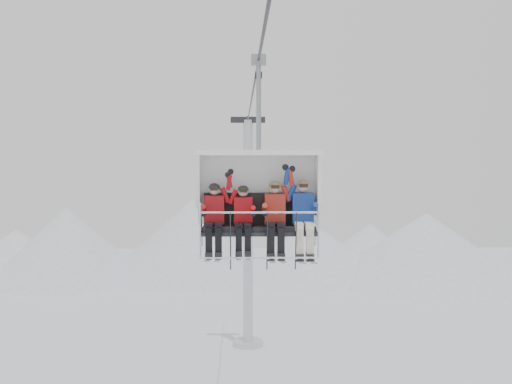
{
  "coord_description": "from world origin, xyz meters",
  "views": [
    {
      "loc": [
        -0.33,
        -15.27,
        11.49
      ],
      "look_at": [
        0.0,
        0.0,
        10.52
      ],
      "focal_mm": 45.0,
      "sensor_mm": 36.0,
      "label": 1
    }
  ],
  "objects_px": {
    "skier_far_left": "(214,217)",
    "skier_center_right": "(275,215)",
    "chairlift_carrier": "(258,190)",
    "lift_tower_right": "(248,249)",
    "skier_far_right": "(303,215)",
    "skier_center_left": "(243,218)"
  },
  "relations": [
    {
      "from": "skier_far_left",
      "to": "chairlift_carrier",
      "type": "bearing_deg",
      "value": 19.46
    },
    {
      "from": "skier_far_left",
      "to": "skier_center_right",
      "type": "distance_m",
      "value": 1.21
    },
    {
      "from": "skier_center_left",
      "to": "skier_far_right",
      "type": "height_order",
      "value": "skier_far_right"
    },
    {
      "from": "skier_center_right",
      "to": "lift_tower_right",
      "type": "bearing_deg",
      "value": 90.76
    },
    {
      "from": "lift_tower_right",
      "to": "skier_center_right",
      "type": "distance_m",
      "value": 24.99
    },
    {
      "from": "skier_far_left",
      "to": "skier_center_left",
      "type": "height_order",
      "value": "skier_far_left"
    },
    {
      "from": "lift_tower_right",
      "to": "skier_center_right",
      "type": "relative_size",
      "value": 7.99
    },
    {
      "from": "chairlift_carrier",
      "to": "skier_far_right",
      "type": "distance_m",
      "value": 1.05
    },
    {
      "from": "skier_far_left",
      "to": "skier_far_right",
      "type": "xyz_separation_m",
      "value": [
        1.77,
        0.01,
        0.03
      ]
    },
    {
      "from": "lift_tower_right",
      "to": "skier_center_right",
      "type": "height_order",
      "value": "lift_tower_right"
    },
    {
      "from": "skier_center_right",
      "to": "skier_far_left",
      "type": "bearing_deg",
      "value": -179.72
    },
    {
      "from": "skier_far_left",
      "to": "skier_far_right",
      "type": "relative_size",
      "value": 1.0
    },
    {
      "from": "lift_tower_right",
      "to": "skier_far_right",
      "type": "xyz_separation_m",
      "value": [
        0.89,
        -24.59,
        4.45
      ]
    },
    {
      "from": "skier_far_right",
      "to": "skier_center_left",
      "type": "bearing_deg",
      "value": -179.26
    },
    {
      "from": "skier_far_right",
      "to": "skier_far_left",
      "type": "bearing_deg",
      "value": -179.71
    },
    {
      "from": "chairlift_carrier",
      "to": "skier_far_left",
      "type": "distance_m",
      "value": 1.06
    },
    {
      "from": "skier_far_left",
      "to": "skier_center_left",
      "type": "relative_size",
      "value": 1.0
    },
    {
      "from": "lift_tower_right",
      "to": "skier_far_left",
      "type": "height_order",
      "value": "lift_tower_right"
    },
    {
      "from": "skier_center_left",
      "to": "skier_center_right",
      "type": "bearing_deg",
      "value": 1.12
    },
    {
      "from": "lift_tower_right",
      "to": "skier_center_right",
      "type": "bearing_deg",
      "value": -89.24
    },
    {
      "from": "skier_center_right",
      "to": "skier_center_left",
      "type": "bearing_deg",
      "value": -178.88
    },
    {
      "from": "skier_far_left",
      "to": "skier_center_right",
      "type": "relative_size",
      "value": 1.0
    }
  ]
}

